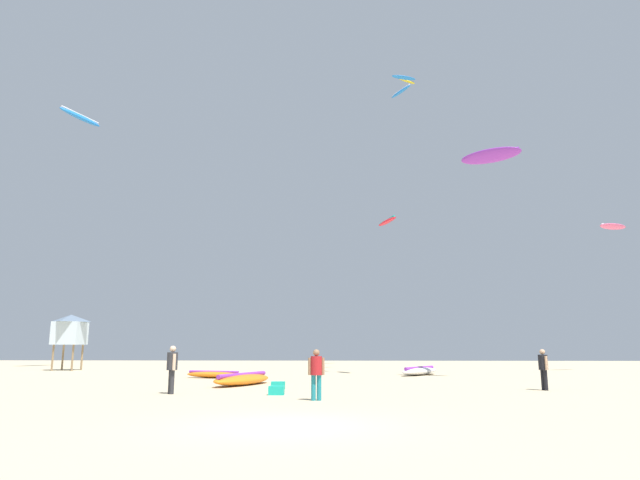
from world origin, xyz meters
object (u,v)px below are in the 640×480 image
Objects in this scene: kite_aloft_3 at (406,81)px; gear_bag at (276,390)px; kite_aloft_1 at (387,221)px; kite_aloft_5 at (491,156)px; person_left at (172,366)px; cooler_box at (278,385)px; kite_grounded_far at (213,375)px; kite_aloft_2 at (613,226)px; person_midground at (543,366)px; lifeguard_tower at (70,329)px; person_foreground at (316,370)px; kite_aloft_4 at (404,78)px; kite_aloft_6 at (401,91)px; kite_grounded_mid at (243,379)px; kite_aloft_0 at (80,117)px; kite_grounded_near at (420,371)px.

gear_bag is at bearing -106.62° from kite_aloft_3.
kite_aloft_5 is at bearing -38.86° from kite_aloft_1.
gear_bag is 0.26× the size of kite_aloft_3.
person_left is 3.15× the size of cooler_box.
kite_aloft_2 reaches higher than kite_grounded_far.
lifeguard_tower is at bearing -46.82° from person_midground.
person_foreground is 0.77× the size of kite_aloft_4.
kite_aloft_1 is 1.23× the size of kite_aloft_4.
person_foreground is 10.20m from person_midground.
gear_bag is 0.27× the size of kite_aloft_6.
gear_bag is at bearing 142.32° from person_left.
kite_aloft_4 is at bearing 68.55° from kite_aloft_1.
kite_aloft_1 is at bearing 69.92° from gear_bag.
cooler_box is at bearing -114.98° from kite_aloft_1.
kite_aloft_2 is 1.19× the size of kite_aloft_6.
gear_bag is at bearing -114.97° from kite_aloft_6.
cooler_box is 2.67m from gear_bag.
person_left is 0.68× the size of kite_aloft_1.
kite_grounded_far is 1.69× the size of kite_aloft_6.
kite_aloft_5 is at bearing 42.54° from gear_bag.
lifeguard_tower is at bearing 178.63° from kite_aloft_2.
person_foreground is 2.94× the size of cooler_box.
kite_aloft_0 is (-18.27, 18.48, 21.30)m from kite_grounded_mid.
kite_aloft_4 reaches higher than kite_aloft_2.
kite_grounded_near is 13.40m from kite_grounded_mid.
kite_grounded_near is at bearing 51.62° from kite_aloft_6.
kite_aloft_5 is at bearing -19.89° from lifeguard_tower.
person_midground reaches higher than kite_grounded_far.
kite_aloft_4 is (0.21, 5.10, 22.46)m from kite_grounded_near.
kite_grounded_far is at bearing -126.11° from kite_aloft_3.
kite_grounded_mid is at bearing -44.03° from lifeguard_tower.
person_midground is 0.39× the size of lifeguard_tower.
kite_aloft_0 is 1.79× the size of kite_aloft_2.
person_left is 4.51m from cooler_box.
kite_aloft_5 reaches higher than cooler_box.
person_foreground is 2.71m from gear_bag.
kite_aloft_1 is at bearing -19.11° from kite_aloft_0.
kite_aloft_6 is at bearing 44.74° from kite_grounded_mid.
kite_aloft_3 is at bearing 96.55° from kite_aloft_5.
kite_aloft_1 is at bearing -81.55° from person_midground.
kite_grounded_mid is 1.34× the size of kite_grounded_far.
kite_aloft_3 reaches higher than kite_grounded_near.
kite_aloft_3 is 24.63m from kite_aloft_5.
kite_aloft_6 reaches higher than kite_aloft_2.
kite_aloft_2 is (17.04, 5.06, 0.63)m from kite_aloft_1.
cooler_box is at bearing -142.82° from kite_aloft_2.
person_midground is 12.66m from kite_grounded_near.
kite_aloft_5 is at bearing -69.16° from kite_aloft_4.
person_foreground is at bearing -69.10° from cooler_box.
kite_grounded_far is at bearing -162.08° from kite_grounded_near.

